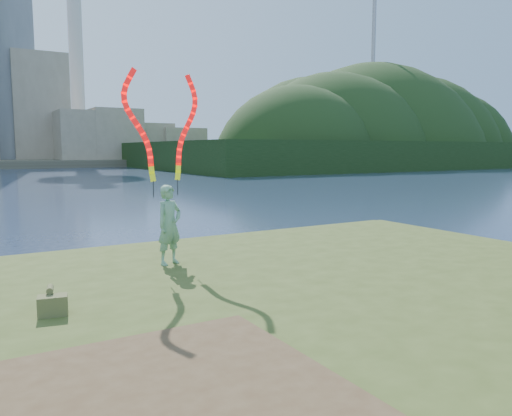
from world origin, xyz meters
TOP-DOWN VIEW (x-y plane):
  - ground at (0.00, 0.00)m, footprint 320.00×320.00m
  - grassy_knoll at (0.00, -2.30)m, footprint 20.00×18.00m
  - dirt_patch at (-2.20, -3.20)m, footprint 3.20×3.00m
  - wooded_hill at (59.57, 59.96)m, footprint 78.00×50.00m
  - woman_with_ribbons at (-0.29, 1.62)m, footprint 1.87×0.75m
  - canvas_bag at (-2.67, -0.40)m, footprint 0.41×0.46m

SIDE VIEW (x-z plane):
  - ground at x=0.00m, z-range 0.00..0.00m
  - wooded_hill at x=59.57m, z-range -31.34..31.66m
  - grassy_knoll at x=0.00m, z-range -0.06..0.74m
  - dirt_patch at x=-2.20m, z-range 0.80..0.82m
  - canvas_bag at x=-2.67m, z-range 0.77..1.12m
  - woman_with_ribbons at x=-0.29m, z-range 0.29..4.19m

